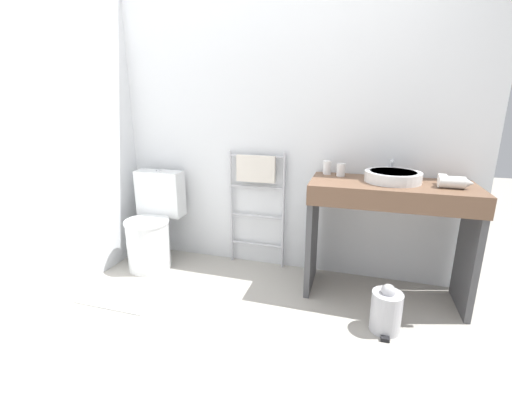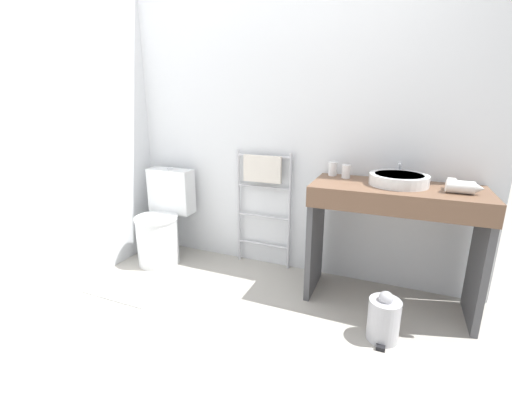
% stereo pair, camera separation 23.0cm
% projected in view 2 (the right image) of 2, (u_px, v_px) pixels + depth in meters
% --- Properties ---
extents(ground_plane, '(12.00, 12.00, 0.00)m').
position_uv_depth(ground_plane, '(209.00, 371.00, 1.81)').
color(ground_plane, '#A8A399').
extents(wall_back, '(2.99, 0.12, 2.45)m').
position_uv_depth(wall_back, '(292.00, 122.00, 2.70)').
color(wall_back, silver).
rests_on(wall_back, ground_plane).
extents(wall_side, '(0.12, 1.96, 2.45)m').
position_uv_depth(wall_side, '(83.00, 122.00, 2.60)').
color(wall_side, silver).
rests_on(wall_side, ground_plane).
extents(toilet, '(0.41, 0.50, 0.81)m').
position_uv_depth(toilet, '(162.00, 223.00, 3.01)').
color(toilet, white).
rests_on(toilet, ground_plane).
extents(towel_radiator, '(0.48, 0.06, 0.99)m').
position_uv_depth(towel_radiator, '(263.00, 185.00, 2.82)').
color(towel_radiator, silver).
rests_on(towel_radiator, ground_plane).
extents(vanity_counter, '(1.08, 0.49, 0.85)m').
position_uv_depth(vanity_counter, '(393.00, 225.00, 2.26)').
color(vanity_counter, brown).
rests_on(vanity_counter, ground_plane).
extents(sink_basin, '(0.37, 0.37, 0.07)m').
position_uv_depth(sink_basin, '(399.00, 179.00, 2.23)').
color(sink_basin, white).
rests_on(sink_basin, vanity_counter).
extents(faucet, '(0.02, 0.10, 0.12)m').
position_uv_depth(faucet, '(400.00, 169.00, 2.36)').
color(faucet, silver).
rests_on(faucet, vanity_counter).
extents(cup_near_wall, '(0.06, 0.06, 0.10)m').
position_uv_depth(cup_near_wall, '(333.00, 169.00, 2.51)').
color(cup_near_wall, white).
rests_on(cup_near_wall, vanity_counter).
extents(cup_near_edge, '(0.06, 0.06, 0.09)m').
position_uv_depth(cup_near_edge, '(346.00, 171.00, 2.43)').
color(cup_near_edge, white).
rests_on(cup_near_edge, vanity_counter).
extents(hair_dryer, '(0.20, 0.17, 0.08)m').
position_uv_depth(hair_dryer, '(462.00, 187.00, 2.03)').
color(hair_dryer, white).
rests_on(hair_dryer, vanity_counter).
extents(trash_bin, '(0.18, 0.22, 0.31)m').
position_uv_depth(trash_bin, '(384.00, 319.00, 2.02)').
color(trash_bin, '#B7B7BC').
rests_on(trash_bin, ground_plane).
extents(bath_mat, '(0.56, 0.36, 0.01)m').
position_uv_depth(bath_mat, '(128.00, 288.00, 2.61)').
color(bath_mat, silver).
rests_on(bath_mat, ground_plane).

